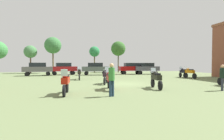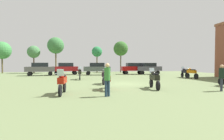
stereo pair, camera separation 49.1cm
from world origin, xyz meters
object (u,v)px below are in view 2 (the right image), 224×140
(motorcycle_2, at_px, (154,79))
(motorcycle_5, at_px, (80,73))
(car_4, at_px, (66,68))
(person_2, at_px, (222,76))
(car_2, at_px, (148,68))
(car_5, at_px, (97,68))
(tree_4, at_px, (56,46))
(motorcycle_4, at_px, (185,72))
(car_1, at_px, (133,68))
(person_1, at_px, (107,77))
(motorcycle_9, at_px, (62,82))
(tree_5, at_px, (2,50))
(motorcycle_6, at_px, (191,73))
(motorcycle_1, at_px, (105,76))
(tree_1, at_px, (97,52))
(motorcycle_11, at_px, (107,79))
(tree_2, at_px, (121,49))
(tree_3, at_px, (34,52))
(car_3, at_px, (40,68))

(motorcycle_2, relative_size, motorcycle_5, 1.03)
(car_4, height_order, person_2, car_4)
(car_2, xyz_separation_m, car_5, (-9.10, -0.69, 0.00))
(car_4, bearing_deg, tree_4, 9.86)
(car_2, bearing_deg, motorcycle_4, -166.50)
(car_1, bearing_deg, car_2, -101.64)
(person_1, xyz_separation_m, person_2, (7.64, 0.68, -0.05))
(motorcycle_9, xyz_separation_m, tree_5, (-14.53, 26.33, 3.73))
(car_4, bearing_deg, motorcycle_6, -134.63)
(motorcycle_1, bearing_deg, tree_1, 104.61)
(motorcycle_11, xyz_separation_m, car_1, (7.03, 17.78, 0.45))
(motorcycle_1, height_order, motorcycle_4, motorcycle_1)
(car_4, distance_m, tree_1, 10.17)
(motorcycle_2, bearing_deg, motorcycle_11, -175.69)
(motorcycle_6, relative_size, tree_1, 0.41)
(motorcycle_11, height_order, tree_1, tree_1)
(motorcycle_2, relative_size, tree_2, 0.34)
(car_1, distance_m, tree_3, 19.93)
(motorcycle_4, xyz_separation_m, person_2, (-4.15, -10.80, 0.30))
(car_5, distance_m, tree_5, 20.03)
(tree_3, bearing_deg, motorcycle_1, -60.90)
(motorcycle_6, bearing_deg, car_1, 108.44)
(tree_3, height_order, tree_5, tree_5)
(motorcycle_6, distance_m, tree_4, 25.62)
(motorcycle_4, distance_m, motorcycle_6, 1.28)
(car_1, xyz_separation_m, car_4, (-11.69, 0.26, 0.00))
(motorcycle_4, distance_m, motorcycle_9, 17.66)
(motorcycle_9, height_order, tree_1, tree_1)
(motorcycle_11, xyz_separation_m, tree_1, (1.17, 25.70, 3.73))
(motorcycle_11, bearing_deg, car_5, 92.24)
(car_1, height_order, car_2, same)
(car_3, distance_m, car_4, 4.00)
(tree_1, xyz_separation_m, tree_4, (-8.40, -1.23, 1.06))
(motorcycle_6, xyz_separation_m, person_1, (-11.84, -10.20, 0.33))
(tree_2, bearing_deg, motorcycle_1, -105.69)
(motorcycle_9, relative_size, motorcycle_11, 0.98)
(motorcycle_5, distance_m, tree_4, 17.61)
(car_1, xyz_separation_m, person_2, (0.27, -19.66, -0.15))
(car_3, distance_m, tree_3, 9.22)
(motorcycle_11, distance_m, tree_3, 27.34)
(motorcycle_2, bearing_deg, motorcycle_4, 54.59)
(car_3, distance_m, person_2, 24.08)
(motorcycle_5, xyz_separation_m, tree_3, (-9.39, 16.26, 3.46))
(car_1, height_order, person_2, car_1)
(motorcycle_9, height_order, tree_5, tree_5)
(motorcycle_11, xyz_separation_m, car_3, (-8.33, 16.44, 0.45))
(car_5, xyz_separation_m, tree_3, (-12.00, 8.02, 3.02))
(tree_4, bearing_deg, person_1, -75.72)
(tree_1, distance_m, tree_4, 8.55)
(motorcycle_6, xyz_separation_m, person_2, (-4.20, -9.52, 0.27))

